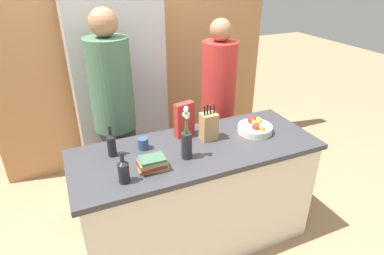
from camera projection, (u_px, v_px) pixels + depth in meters
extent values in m
plane|color=#A37F5B|center=(196.00, 237.00, 2.73)|extent=(14.00, 14.00, 0.00)
cube|color=silver|center=(196.00, 198.00, 2.54)|extent=(1.74, 0.68, 0.85)
cube|color=#38383D|center=(197.00, 150.00, 2.33)|extent=(1.81, 0.71, 0.04)
cube|color=#AD7A4C|center=(137.00, 46.00, 3.39)|extent=(3.01, 0.12, 2.60)
cube|color=#B7B7BC|center=(118.00, 94.00, 3.15)|extent=(0.82, 0.60, 1.87)
cylinder|color=#B7B7BC|center=(118.00, 97.00, 2.83)|extent=(0.02, 0.02, 1.03)
cylinder|color=silver|center=(255.00, 129.00, 2.53)|extent=(0.27, 0.27, 0.05)
torus|color=silver|center=(255.00, 126.00, 2.51)|extent=(0.27, 0.27, 0.02)
sphere|color=red|center=(256.00, 127.00, 2.48)|extent=(0.07, 0.07, 0.07)
sphere|color=red|center=(252.00, 120.00, 2.57)|extent=(0.07, 0.07, 0.07)
sphere|color=#99B233|center=(258.00, 121.00, 2.57)|extent=(0.07, 0.07, 0.07)
cylinder|color=yellow|center=(258.00, 125.00, 2.48)|extent=(0.04, 0.15, 0.03)
cube|color=tan|center=(209.00, 126.00, 2.39)|extent=(0.12, 0.10, 0.21)
cylinder|color=black|center=(205.00, 111.00, 2.31)|extent=(0.01, 0.01, 0.08)
cylinder|color=black|center=(207.00, 110.00, 2.33)|extent=(0.01, 0.01, 0.09)
cylinder|color=black|center=(211.00, 110.00, 2.34)|extent=(0.01, 0.01, 0.07)
cylinder|color=black|center=(214.00, 109.00, 2.35)|extent=(0.01, 0.01, 0.07)
cylinder|color=#232328|center=(187.00, 146.00, 2.16)|extent=(0.07, 0.07, 0.19)
cylinder|color=#477538|center=(187.00, 125.00, 2.09)|extent=(0.01, 0.01, 0.12)
sphere|color=white|center=(187.00, 117.00, 2.06)|extent=(0.03, 0.03, 0.03)
cylinder|color=#477538|center=(186.00, 121.00, 2.08)|extent=(0.02, 0.01, 0.18)
sphere|color=white|center=(186.00, 108.00, 2.04)|extent=(0.03, 0.03, 0.03)
cylinder|color=#477538|center=(185.00, 124.00, 2.09)|extent=(0.02, 0.02, 0.13)
sphere|color=white|center=(185.00, 115.00, 2.06)|extent=(0.03, 0.03, 0.03)
cylinder|color=#477538|center=(186.00, 122.00, 2.08)|extent=(0.01, 0.01, 0.17)
sphere|color=white|center=(185.00, 110.00, 2.04)|extent=(0.03, 0.03, 0.03)
cylinder|color=#477538|center=(186.00, 122.00, 2.07)|extent=(0.02, 0.02, 0.17)
sphere|color=white|center=(186.00, 111.00, 2.03)|extent=(0.03, 0.03, 0.03)
cylinder|color=#477538|center=(187.00, 124.00, 2.08)|extent=(0.02, 0.02, 0.14)
sphere|color=white|center=(188.00, 114.00, 2.05)|extent=(0.03, 0.03, 0.03)
cube|color=red|center=(184.00, 120.00, 2.43)|extent=(0.16, 0.09, 0.27)
cylinder|color=#334770|center=(143.00, 143.00, 2.29)|extent=(0.08, 0.08, 0.08)
torus|color=#334770|center=(143.00, 140.00, 2.33)|extent=(0.03, 0.06, 0.06)
cube|color=#99844C|center=(153.00, 167.00, 2.08)|extent=(0.20, 0.14, 0.03)
cube|color=maroon|center=(152.00, 164.00, 2.06)|extent=(0.17, 0.14, 0.02)
cube|color=#99844C|center=(153.00, 162.00, 2.05)|extent=(0.18, 0.12, 0.02)
cube|color=#3D6047|center=(152.00, 159.00, 2.04)|extent=(0.16, 0.12, 0.02)
cylinder|color=black|center=(112.00, 146.00, 2.20)|extent=(0.06, 0.06, 0.14)
cone|color=black|center=(110.00, 135.00, 2.16)|extent=(0.06, 0.06, 0.03)
cylinder|color=black|center=(110.00, 130.00, 2.14)|extent=(0.02, 0.02, 0.06)
cylinder|color=black|center=(124.00, 173.00, 1.93)|extent=(0.07, 0.07, 0.13)
cone|color=black|center=(123.00, 162.00, 1.89)|extent=(0.07, 0.07, 0.03)
cylinder|color=black|center=(122.00, 156.00, 1.88)|extent=(0.03, 0.03, 0.05)
cube|color=#383842|center=(121.00, 170.00, 2.86)|extent=(0.31, 0.26, 0.87)
cylinder|color=#42664C|center=(111.00, 85.00, 2.49)|extent=(0.34, 0.34, 0.73)
sphere|color=#996B4C|center=(103.00, 22.00, 2.28)|extent=(0.21, 0.21, 0.21)
cube|color=#383842|center=(216.00, 149.00, 3.25)|extent=(0.29, 0.25, 0.81)
cylinder|color=red|center=(219.00, 79.00, 2.91)|extent=(0.31, 0.31, 0.67)
sphere|color=#996B4C|center=(221.00, 30.00, 2.71)|extent=(0.20, 0.20, 0.20)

